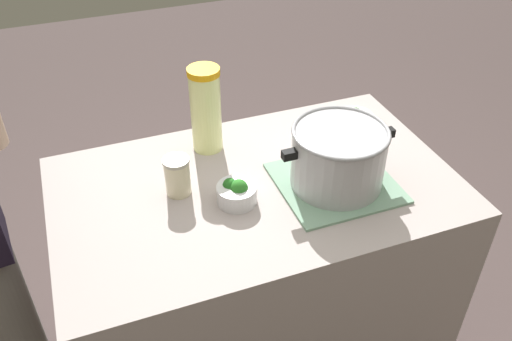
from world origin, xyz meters
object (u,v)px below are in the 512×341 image
Objects in this scene: mason_jar at (177,176)px; broccoli_bowl_front at (354,120)px; cooking_pot at (338,156)px; lemonade_pitcher at (206,109)px; broccoli_bowl_center at (237,192)px.

broccoli_bowl_front is (-0.62, -0.12, -0.03)m from mason_jar.
cooking_pot is at bearing 51.97° from broccoli_bowl_front.
cooking_pot is 1.24× the size of lemonade_pitcher.
cooking_pot is 2.96× the size of mason_jar.
mason_jar reaches higher than broccoli_bowl_front.
broccoli_bowl_center is at bearing -5.10° from cooking_pot.
broccoli_bowl_front is 0.53m from broccoli_bowl_center.
cooking_pot is at bearing 174.90° from broccoli_bowl_center.
lemonade_pitcher is at bearing -7.17° from broccoli_bowl_front.
mason_jar is (0.43, -0.12, -0.04)m from cooking_pot.
lemonade_pitcher is (0.29, -0.30, 0.04)m from cooking_pot.
mason_jar reaches higher than broccoli_bowl_center.
broccoli_bowl_front reaches higher than broccoli_bowl_center.
lemonade_pitcher reaches higher than mason_jar.
lemonade_pitcher is 0.49m from broccoli_bowl_front.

